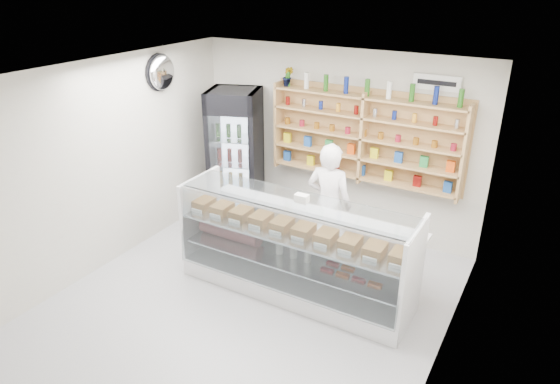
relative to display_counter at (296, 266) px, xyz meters
The scene contains 8 objects.
room 1.25m from the display_counter, 120.86° to the right, with size 5.00×5.00×5.00m.
display_counter is the anchor object (origin of this frame).
shop_worker 1.01m from the display_counter, 87.25° to the left, with size 0.64×0.42×1.74m, color white.
drinks_cooler 2.41m from the display_counter, 143.39° to the left, with size 0.98×0.96×2.14m.
wall_shelving 2.15m from the display_counter, 85.21° to the left, with size 2.84×0.28×1.33m.
potted_plant 2.87m from the display_counter, 122.26° to the left, with size 0.16×0.13×0.30m, color #1E6626.
security_mirror 3.33m from the display_counter, 166.45° to the left, with size 0.15×0.50×0.50m, color silver.
wall_sign 3.00m from the display_counter, 60.88° to the left, with size 0.62×0.03×0.20m, color white.
Camera 1 is at (2.88, -4.19, 3.79)m, focal length 32.00 mm.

